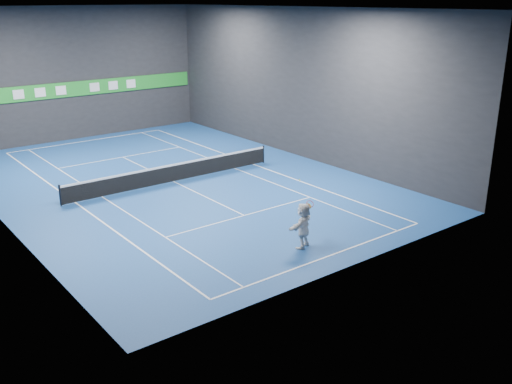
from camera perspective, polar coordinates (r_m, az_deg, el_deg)
ground at (r=31.28m, az=-8.19°, el=1.02°), size 26.00×26.00×0.00m
ceiling at (r=29.81m, az=-9.03°, el=17.72°), size 26.00×26.00×0.00m
wall_back at (r=41.94m, az=-17.56°, el=11.19°), size 18.00×0.10×9.00m
wall_front at (r=20.13m, az=10.05°, el=4.24°), size 18.00×0.10×9.00m
wall_right at (r=35.43m, az=4.38°, el=10.73°), size 0.10×26.00×9.00m
baseline_near at (r=22.37m, az=7.29°, el=-6.37°), size 10.98×0.08×0.01m
baseline_far at (r=41.70m, az=-16.41°, el=4.95°), size 10.98×0.08×0.01m
sideline_doubles_left at (r=29.14m, az=-17.58°, el=-1.04°), size 0.08×23.78×0.01m
sideline_doubles_right at (r=34.17m, az=-0.19°, el=2.76°), size 0.08×23.78×0.01m
sideline_singles_left at (r=29.59m, az=-15.10°, el=-0.49°), size 0.06×23.78×0.01m
sideline_singles_right at (r=33.38m, az=-2.07°, el=2.36°), size 0.06×23.78×0.01m
service_line_near at (r=26.19m, az=-1.18°, el=-2.36°), size 8.23×0.06×0.01m
service_line_far at (r=36.77m, az=-13.19°, el=3.42°), size 8.23×0.06×0.01m
center_service_line at (r=31.28m, az=-8.19°, el=1.02°), size 0.06×12.80×0.01m
player at (r=22.70m, az=4.74°, el=-3.34°), size 1.80×1.21×1.86m
tennis_ball at (r=21.92m, az=4.38°, el=1.21°), size 0.07×0.07×0.07m
tennis_net at (r=31.12m, az=-8.24°, el=1.96°), size 12.50×0.10×1.07m
sponsor_banner at (r=42.01m, az=-17.40°, el=9.84°), size 17.64×0.11×1.00m
tennis_racket at (r=22.69m, az=5.38°, el=-1.34°), size 0.48×0.33×0.69m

